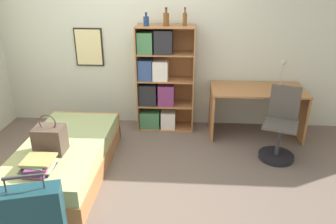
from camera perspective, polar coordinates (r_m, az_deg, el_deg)
name	(u,v)px	position (r m, az deg, el deg)	size (l,w,h in m)	color
ground_plane	(132,175)	(4.01, -6.28, -10.80)	(14.00, 14.00, 0.00)	#66564C
wall_back	(145,40)	(4.96, -3.95, 12.34)	(10.00, 0.09, 2.60)	beige
bed	(66,157)	(4.12, -17.36, -7.52)	(0.95, 1.82, 0.40)	#A36B3D
handbag	(50,139)	(3.79, -19.85, -4.49)	(0.31, 0.24, 0.45)	#47382D
book_stack_on_bed	(39,165)	(3.54, -21.59, -8.53)	(0.31, 0.38, 0.13)	#232328
bookcase	(159,81)	(4.85, -1.62, 5.43)	(0.83, 0.36, 1.55)	#A36B3D
bottle_green	(146,21)	(4.63, -3.82, 15.57)	(0.08, 0.08, 0.18)	navy
bottle_brown	(166,19)	(4.62, -0.32, 15.91)	(0.08, 0.08, 0.24)	brown
bottle_clear	(185,19)	(4.63, 2.95, 15.90)	(0.06, 0.06, 0.25)	brown
desk	(256,102)	(4.87, 15.15, 1.64)	(1.31, 0.68, 0.72)	#A36B3D
desk_lamp	(284,67)	(4.81, 19.60, 7.42)	(0.15, 0.10, 0.46)	#ADA89E
desk_chair	(279,135)	(4.42, 18.80, -3.89)	(0.52, 0.52, 0.93)	black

